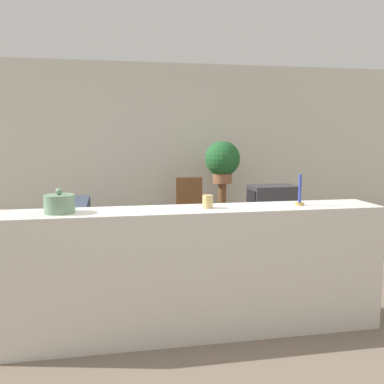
{
  "coord_description": "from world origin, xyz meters",
  "views": [
    {
      "loc": [
        -0.62,
        -3.47,
        1.55
      ],
      "look_at": [
        0.39,
        1.78,
        0.85
      ],
      "focal_mm": 40.0,
      "sensor_mm": 36.0,
      "label": 1
    }
  ],
  "objects_px": {
    "television": "(272,203)",
    "potted_plant": "(222,160)",
    "couch": "(107,246)",
    "wooden_chair": "(191,207)",
    "decorative_bowl": "(59,204)"
  },
  "relations": [
    {
      "from": "television",
      "to": "decorative_bowl",
      "type": "xyz_separation_m",
      "value": [
        -2.4,
        -1.95,
        0.37
      ]
    },
    {
      "from": "potted_plant",
      "to": "decorative_bowl",
      "type": "height_order",
      "value": "potted_plant"
    },
    {
      "from": "television",
      "to": "potted_plant",
      "type": "distance_m",
      "value": 1.3
    },
    {
      "from": "wooden_chair",
      "to": "potted_plant",
      "type": "height_order",
      "value": "potted_plant"
    },
    {
      "from": "television",
      "to": "potted_plant",
      "type": "bearing_deg",
      "value": 107.35
    },
    {
      "from": "potted_plant",
      "to": "wooden_chair",
      "type": "bearing_deg",
      "value": -161.25
    },
    {
      "from": "couch",
      "to": "decorative_bowl",
      "type": "height_order",
      "value": "decorative_bowl"
    },
    {
      "from": "television",
      "to": "potted_plant",
      "type": "xyz_separation_m",
      "value": [
        -0.36,
        1.14,
        0.5
      ]
    },
    {
      "from": "television",
      "to": "couch",
      "type": "bearing_deg",
      "value": -176.29
    },
    {
      "from": "television",
      "to": "decorative_bowl",
      "type": "height_order",
      "value": "decorative_bowl"
    },
    {
      "from": "couch",
      "to": "television",
      "type": "distance_m",
      "value": 2.14
    },
    {
      "from": "couch",
      "to": "potted_plant",
      "type": "distance_m",
      "value": 2.34
    },
    {
      "from": "potted_plant",
      "to": "couch",
      "type": "bearing_deg",
      "value": -143.59
    },
    {
      "from": "couch",
      "to": "television",
      "type": "xyz_separation_m",
      "value": [
        2.09,
        0.14,
        0.42
      ]
    },
    {
      "from": "wooden_chair",
      "to": "decorative_bowl",
      "type": "bearing_deg",
      "value": -117.43
    }
  ]
}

